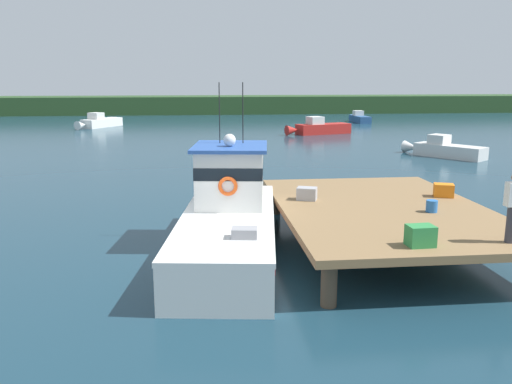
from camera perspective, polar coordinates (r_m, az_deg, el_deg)
The scene contains 14 objects.
ground_plane at distance 15.58m, azimuth -3.82°, elevation -6.29°, with size 200.00×200.00×0.00m, color #193847.
dock at distance 16.18m, azimuth 13.37°, elevation -1.95°, with size 6.00×9.00×1.20m.
main_fishing_boat at distance 15.35m, azimuth -2.86°, elevation -2.64°, with size 3.55×9.95×4.80m.
crate_stack_near_edge at distance 12.56m, azimuth 17.26°, elevation -4.51°, with size 0.60×0.44×0.48m, color #2D8442.
crate_stack_mid_dock at distance 17.98m, azimuth 19.50°, elevation 0.17°, with size 0.60×0.44×0.42m, color orange.
crate_single_by_cleat at distance 16.60m, azimuth 5.48°, elevation -0.17°, with size 0.60×0.44×0.39m, color #9E9EA3.
bait_bucket at distance 15.82m, azimuth 18.35°, elevation -1.45°, with size 0.32×0.32×0.34m, color #2866B2.
moored_boat_outer_mooring at distance 35.90m, azimuth 19.54°, elevation 4.34°, with size 4.10×5.03×1.39m.
moored_boat_far_right at distance 48.09m, azimuth 6.78°, elevation 6.84°, with size 6.24×3.05×1.57m.
moored_boat_far_left at distance 30.14m, azimuth -2.78°, elevation 3.45°, with size 2.60×4.18×1.08m.
moored_boat_near_channel at distance 56.61m, azimuth -16.50°, elevation 7.20°, with size 4.04×5.70×1.51m.
moored_boat_off_the_point at distance 61.95m, azimuth 11.00°, elevation 7.79°, with size 1.41×5.08×1.29m.
mooring_buoy_channel_marker at distance 24.35m, azimuth 19.70°, elevation 0.26°, with size 0.40×0.40×0.40m, color #EA5B19.
far_shoreline at distance 76.86m, azimuth -5.85°, elevation 9.32°, with size 120.00×8.00×2.40m, color #284723.
Camera 1 is at (-0.57, -14.77, 4.92)m, focal length 37.24 mm.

